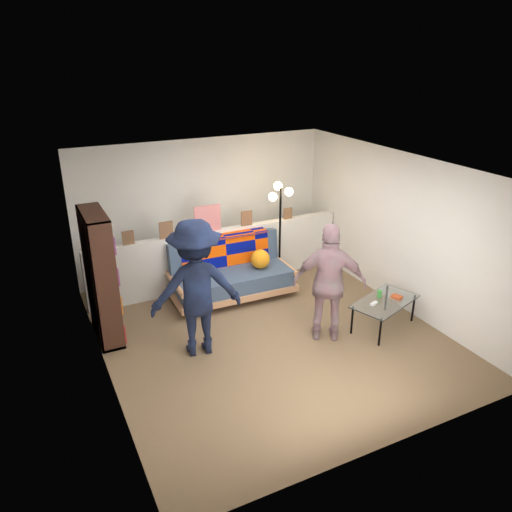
{
  "coord_description": "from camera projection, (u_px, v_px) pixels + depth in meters",
  "views": [
    {
      "loc": [
        -2.89,
        -5.48,
        3.8
      ],
      "look_at": [
        0.0,
        0.4,
        1.05
      ],
      "focal_mm": 35.0,
      "sensor_mm": 36.0,
      "label": 1
    }
  ],
  "objects": [
    {
      "name": "ground",
      "position": [
        268.0,
        333.0,
        7.18
      ],
      "size": [
        5.0,
        5.0,
        0.0
      ],
      "primitive_type": "plane",
      "color": "brown",
      "rests_on": "ground"
    },
    {
      "name": "room_shell",
      "position": [
        254.0,
        213.0,
        6.92
      ],
      "size": [
        4.6,
        5.05,
        2.45
      ],
      "color": "silver",
      "rests_on": "ground"
    },
    {
      "name": "half_wall_ledge",
      "position": [
        220.0,
        257.0,
        8.47
      ],
      "size": [
        4.45,
        0.15,
        1.0
      ],
      "primitive_type": "cube",
      "color": "silver",
      "rests_on": "ground"
    },
    {
      "name": "ledge_decor",
      "position": [
        206.0,
        222.0,
        8.1
      ],
      "size": [
        2.97,
        0.02,
        0.45
      ],
      "color": "brown",
      "rests_on": "half_wall_ledge"
    },
    {
      "name": "futon_sofa",
      "position": [
        232.0,
        273.0,
        8.12
      ],
      "size": [
        2.01,
        1.02,
        0.85
      ],
      "color": "tan",
      "rests_on": "ground"
    },
    {
      "name": "bookshelf",
      "position": [
        101.0,
        281.0,
        6.79
      ],
      "size": [
        0.31,
        0.92,
        1.83
      ],
      "color": "#321910",
      "rests_on": "ground"
    },
    {
      "name": "coffee_table",
      "position": [
        385.0,
        302.0,
        7.18
      ],
      "size": [
        1.16,
        0.88,
        0.54
      ],
      "color": "black",
      "rests_on": "ground"
    },
    {
      "name": "floor_lamp",
      "position": [
        280.0,
        213.0,
        8.28
      ],
      "size": [
        0.4,
        0.32,
        1.76
      ],
      "color": "black",
      "rests_on": "ground"
    },
    {
      "name": "person_left",
      "position": [
        196.0,
        288.0,
        6.42
      ],
      "size": [
        1.3,
        0.88,
        1.86
      ],
      "primitive_type": "imported",
      "rotation": [
        0.0,
        0.0,
        2.98
      ],
      "color": "black",
      "rests_on": "ground"
    },
    {
      "name": "person_right",
      "position": [
        330.0,
        283.0,
        6.75
      ],
      "size": [
        1.06,
        0.88,
        1.69
      ],
      "primitive_type": "imported",
      "rotation": [
        0.0,
        0.0,
        2.58
      ],
      "color": "#C37E90",
      "rests_on": "ground"
    }
  ]
}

